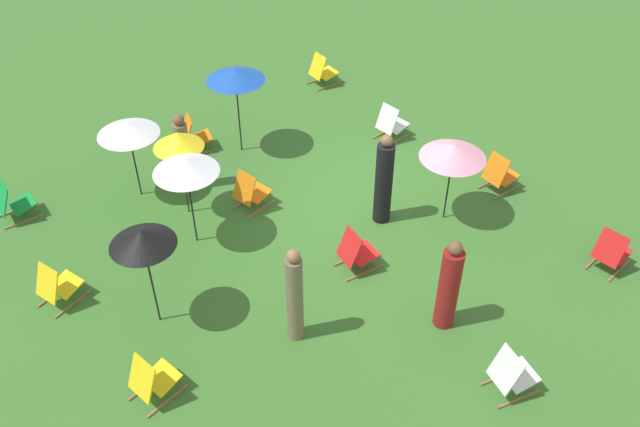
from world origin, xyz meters
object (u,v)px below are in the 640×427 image
Objects in this scene: umbrella_0 at (128,128)px; person_3 at (184,154)px; umbrella_5 at (142,238)px; person_1 at (449,287)px; deckchair_7 at (250,192)px; deckchair_11 at (611,252)px; deckchair_6 at (322,71)px; umbrella_1 at (185,165)px; deckchair_2 at (152,380)px; deckchair_4 at (499,174)px; person_2 at (384,181)px; deckchair_1 at (356,252)px; umbrella_4 at (453,151)px; umbrella_3 at (235,75)px; deckchair_0 at (13,203)px; person_0 at (295,297)px; deckchair_5 at (512,374)px; deckchair_8 at (391,124)px; deckchair_10 at (57,286)px; umbrella_2 at (178,140)px; deckchair_9 at (194,136)px.

person_3 reaches higher than umbrella_0.
umbrella_5 is 1.10× the size of person_1.
deckchair_7 is 6.71m from deckchair_11.
deckchair_6 is 0.45× the size of umbrella_1.
deckchair_4 is at bearing -98.70° from deckchair_2.
person_2 reaches higher than umbrella_1.
deckchair_2 is at bearing 130.01° from deckchair_6.
deckchair_4 is at bearing -100.14° from umbrella_5.
umbrella_4 reaches higher than deckchair_1.
umbrella_0 is at bearing 30.90° from deckchair_7.
umbrella_0 is at bearing -90.42° from person_2.
umbrella_0 is at bearing 3.54° from umbrella_1.
deckchair_2 is 3.70m from umbrella_1.
umbrella_3 is at bearing 113.74° from deckchair_6.
umbrella_3 reaches higher than deckchair_11.
deckchair_0 is 1.00× the size of deckchair_2.
deckchair_4 is 5.62m from person_0.
deckchair_5 is 6.25m from umbrella_1.
person_3 reaches higher than deckchair_8.
deckchair_10 is (2.56, 4.38, 0.00)m from deckchair_1.
deckchair_11 is 0.48× the size of person_1.
umbrella_4 is at bearing 168.51° from deckchair_6.
person_0 is at bearing 98.42° from deckchair_4.
umbrella_2 is 1.07× the size of person_3.
deckchair_1 is 0.42× the size of umbrella_3.
deckchair_2 is at bearing 154.39° from umbrella_0.
person_1 is at bearing -120.61° from deckchair_2.
person_0 reaches higher than deckchair_10.
umbrella_2 is at bearing 162.44° from deckchair_9.
deckchair_8 is (-2.58, -7.59, 0.00)m from deckchair_0.
umbrella_3 is at bearing -95.52° from deckchair_0.
umbrella_4 is (0.09, -6.36, 1.18)m from deckchair_2.
umbrella_3 is (4.55, -4.66, 1.47)m from deckchair_2.
deckchair_11 is (-5.46, -3.90, 0.00)m from deckchair_7.
person_0 is at bearing 48.42° from deckchair_5.
umbrella_5 reaches higher than deckchair_1.
umbrella_3 reaches higher than person_3.
umbrella_2 is 3.86m from person_2.
deckchair_11 is (-5.51, -0.01, 0.00)m from deckchair_8.
deckchair_7 is at bearing 123.65° from person_1.
deckchair_7 is 3.89m from deckchair_8.
umbrella_1 is 1.93m from person_3.
person_0 is at bearing -153.40° from deckchair_0.
deckchair_1 and deckchair_6 have the same top height.
deckchair_9 is at bearing 54.17° from deckchair_8.
deckchair_0 is at bearing -8.30° from deckchair_2.
umbrella_2 reaches higher than deckchair_0.
deckchair_9 is at bearing 17.82° from deckchair_5.
umbrella_5 is (-2.14, 1.84, 0.12)m from umbrella_2.
deckchair_5 is 1.00× the size of deckchair_9.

